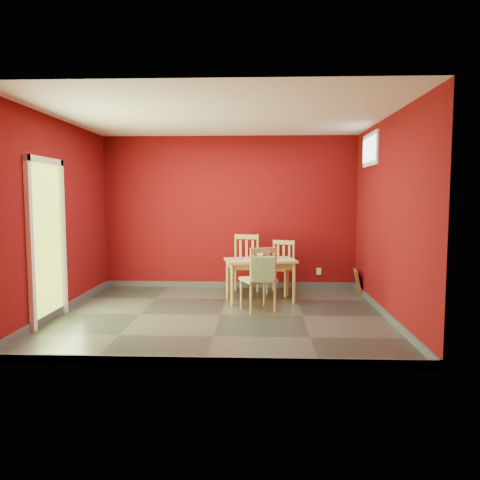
{
  "coord_description": "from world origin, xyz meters",
  "views": [
    {
      "loc": [
        0.52,
        -6.33,
        1.63
      ],
      "look_at": [
        0.25,
        0.45,
        1.0
      ],
      "focal_mm": 35.0,
      "sensor_mm": 36.0,
      "label": 1
    }
  ],
  "objects_px": {
    "chair_far_left": "(244,263)",
    "tote_bag": "(263,269)",
    "picture_frame": "(357,282)",
    "chair_near": "(259,278)",
    "cat": "(262,253)",
    "chair_far_right": "(281,266)",
    "dining_table": "(260,264)"
  },
  "relations": [
    {
      "from": "chair_far_left",
      "to": "chair_near",
      "type": "relative_size",
      "value": 1.06
    },
    {
      "from": "chair_far_left",
      "to": "tote_bag",
      "type": "distance_m",
      "value": 1.51
    },
    {
      "from": "chair_near",
      "to": "cat",
      "type": "bearing_deg",
      "value": 85.9
    },
    {
      "from": "tote_bag",
      "to": "picture_frame",
      "type": "height_order",
      "value": "tote_bag"
    },
    {
      "from": "chair_far_left",
      "to": "cat",
      "type": "bearing_deg",
      "value": -63.84
    },
    {
      "from": "picture_frame",
      "to": "tote_bag",
      "type": "bearing_deg",
      "value": -137.65
    },
    {
      "from": "chair_far_right",
      "to": "chair_far_left",
      "type": "bearing_deg",
      "value": -178.33
    },
    {
      "from": "chair_near",
      "to": "chair_far_right",
      "type": "bearing_deg",
      "value": 73.61
    },
    {
      "from": "chair_far_left",
      "to": "tote_bag",
      "type": "xyz_separation_m",
      "value": [
        0.31,
        -1.47,
        0.13
      ]
    },
    {
      "from": "chair_far_right",
      "to": "cat",
      "type": "relative_size",
      "value": 2.21
    },
    {
      "from": "dining_table",
      "to": "chair_far_left",
      "type": "xyz_separation_m",
      "value": [
        -0.27,
        0.65,
        -0.08
      ]
    },
    {
      "from": "dining_table",
      "to": "chair_far_right",
      "type": "height_order",
      "value": "chair_far_right"
    },
    {
      "from": "chair_far_right",
      "to": "chair_near",
      "type": "bearing_deg",
      "value": -106.39
    },
    {
      "from": "dining_table",
      "to": "picture_frame",
      "type": "distance_m",
      "value": 1.8
    },
    {
      "from": "chair_far_right",
      "to": "picture_frame",
      "type": "relative_size",
      "value": 2.13
    },
    {
      "from": "chair_near",
      "to": "tote_bag",
      "type": "height_order",
      "value": "chair_near"
    },
    {
      "from": "picture_frame",
      "to": "chair_far_left",
      "type": "bearing_deg",
      "value": 179.61
    },
    {
      "from": "picture_frame",
      "to": "chair_far_right",
      "type": "bearing_deg",
      "value": 178.59
    },
    {
      "from": "chair_far_right",
      "to": "cat",
      "type": "height_order",
      "value": "chair_far_right"
    },
    {
      "from": "chair_far_right",
      "to": "tote_bag",
      "type": "bearing_deg",
      "value": -102.12
    },
    {
      "from": "dining_table",
      "to": "chair_far_right",
      "type": "bearing_deg",
      "value": 61.53
    },
    {
      "from": "chair_far_left",
      "to": "chair_near",
      "type": "height_order",
      "value": "chair_far_left"
    },
    {
      "from": "chair_far_left",
      "to": "tote_bag",
      "type": "relative_size",
      "value": 2.36
    },
    {
      "from": "cat",
      "to": "chair_far_left",
      "type": "bearing_deg",
      "value": 106.61
    },
    {
      "from": "chair_far_right",
      "to": "picture_frame",
      "type": "distance_m",
      "value": 1.31
    },
    {
      "from": "chair_far_left",
      "to": "chair_near",
      "type": "xyz_separation_m",
      "value": [
        0.25,
        -1.26,
        -0.03
      ]
    },
    {
      "from": "dining_table",
      "to": "picture_frame",
      "type": "relative_size",
      "value": 2.78
    },
    {
      "from": "chair_far_left",
      "to": "picture_frame",
      "type": "relative_size",
      "value": 2.36
    },
    {
      "from": "chair_near",
      "to": "picture_frame",
      "type": "distance_m",
      "value": 2.09
    },
    {
      "from": "chair_far_left",
      "to": "cat",
      "type": "xyz_separation_m",
      "value": [
        0.3,
        -0.61,
        0.26
      ]
    },
    {
      "from": "chair_far_left",
      "to": "cat",
      "type": "height_order",
      "value": "chair_far_left"
    },
    {
      "from": "chair_far_left",
      "to": "picture_frame",
      "type": "height_order",
      "value": "chair_far_left"
    }
  ]
}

